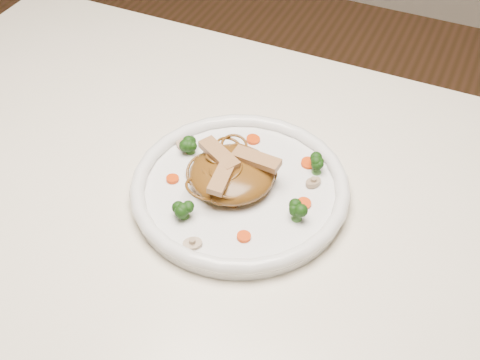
% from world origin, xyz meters
% --- Properties ---
extents(table, '(1.20, 0.80, 0.75)m').
position_xyz_m(table, '(0.00, 0.00, 0.65)').
color(table, '#F0E4CC').
rests_on(table, ground).
extents(plate, '(0.37, 0.37, 0.02)m').
position_xyz_m(plate, '(0.02, 0.04, 0.76)').
color(plate, white).
rests_on(plate, table).
extents(noodle_mound, '(0.12, 0.12, 0.04)m').
position_xyz_m(noodle_mound, '(0.01, 0.04, 0.78)').
color(noodle_mound, brown).
rests_on(noodle_mound, plate).
extents(chicken_a, '(0.07, 0.03, 0.01)m').
position_xyz_m(chicken_a, '(0.03, 0.06, 0.80)').
color(chicken_a, tan).
rests_on(chicken_a, noodle_mound).
extents(chicken_b, '(0.07, 0.05, 0.01)m').
position_xyz_m(chicken_b, '(-0.02, 0.05, 0.80)').
color(chicken_b, tan).
rests_on(chicken_b, noodle_mound).
extents(chicken_c, '(0.03, 0.06, 0.01)m').
position_xyz_m(chicken_c, '(0.01, 0.01, 0.80)').
color(chicken_c, tan).
rests_on(chicken_c, noodle_mound).
extents(broccoli_0, '(0.03, 0.03, 0.03)m').
position_xyz_m(broccoli_0, '(0.10, 0.11, 0.78)').
color(broccoli_0, '#12390B').
rests_on(broccoli_0, plate).
extents(broccoli_1, '(0.03, 0.03, 0.03)m').
position_xyz_m(broccoli_1, '(-0.07, 0.07, 0.78)').
color(broccoli_1, '#12390B').
rests_on(broccoli_1, plate).
extents(broccoli_2, '(0.03, 0.03, 0.03)m').
position_xyz_m(broccoli_2, '(-0.02, -0.04, 0.78)').
color(broccoli_2, '#12390B').
rests_on(broccoli_2, plate).
extents(broccoli_3, '(0.03, 0.03, 0.03)m').
position_xyz_m(broccoli_3, '(0.11, 0.02, 0.78)').
color(broccoli_3, '#12390B').
rests_on(broccoli_3, plate).
extents(carrot_0, '(0.03, 0.03, 0.00)m').
position_xyz_m(carrot_0, '(0.09, 0.12, 0.77)').
color(carrot_0, '#DB3A08').
rests_on(carrot_0, plate).
extents(carrot_1, '(0.02, 0.02, 0.00)m').
position_xyz_m(carrot_1, '(-0.07, 0.01, 0.77)').
color(carrot_1, '#DB3A08').
rests_on(carrot_1, plate).
extents(carrot_2, '(0.02, 0.02, 0.00)m').
position_xyz_m(carrot_2, '(0.11, 0.04, 0.77)').
color(carrot_2, '#DB3A08').
rests_on(carrot_2, plate).
extents(carrot_3, '(0.03, 0.03, 0.00)m').
position_xyz_m(carrot_3, '(-0.00, 0.13, 0.77)').
color(carrot_3, '#DB3A08').
rests_on(carrot_3, plate).
extents(carrot_4, '(0.02, 0.02, 0.00)m').
position_xyz_m(carrot_4, '(0.06, -0.04, 0.77)').
color(carrot_4, '#DB3A08').
rests_on(carrot_4, plate).
extents(mushroom_0, '(0.03, 0.03, 0.01)m').
position_xyz_m(mushroom_0, '(0.01, -0.08, 0.77)').
color(mushroom_0, tan).
rests_on(mushroom_0, plate).
extents(mushroom_1, '(0.03, 0.03, 0.01)m').
position_xyz_m(mushroom_1, '(0.11, 0.08, 0.77)').
color(mushroom_1, tan).
rests_on(mushroom_1, plate).
extents(mushroom_2, '(0.04, 0.04, 0.01)m').
position_xyz_m(mushroom_2, '(-0.09, 0.08, 0.77)').
color(mushroom_2, tan).
rests_on(mushroom_2, plate).
extents(mushroom_3, '(0.03, 0.03, 0.01)m').
position_xyz_m(mushroom_3, '(0.09, 0.13, 0.77)').
color(mushroom_3, tan).
rests_on(mushroom_3, plate).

